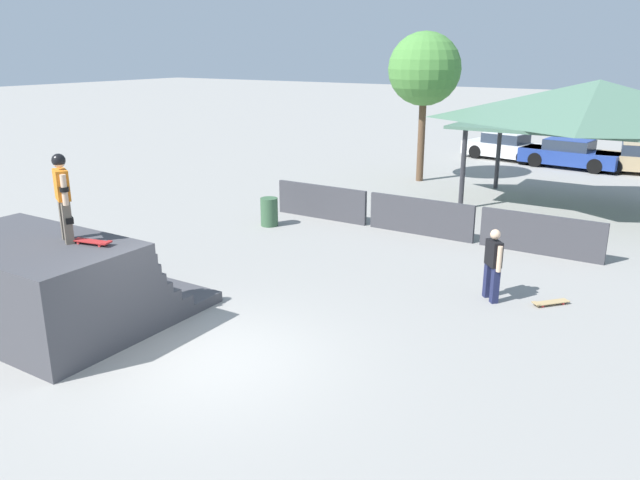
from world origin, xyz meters
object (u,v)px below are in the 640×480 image
Objects in this scene: bystander_walking at (493,261)px; skateboard_on_ground at (550,302)px; trash_bin at (269,212)px; parked_car_blue at (570,154)px; skater_on_deck at (62,192)px; skateboard_on_deck at (93,242)px; tree_beside_pavilion at (425,70)px; parked_car_white at (507,147)px.

bystander_walking reaches higher than skateboard_on_ground.
trash_bin is at bearing 30.45° from bystander_walking.
bystander_walking is 17.17m from parked_car_blue.
skater_on_deck is 1.89× the size of trash_bin.
skateboard_on_deck is 0.51× the size of bystander_walking.
bystander_walking is at bearing 69.24° from skater_on_deck.
bystander_walking is at bearing -59.47° from tree_beside_pavilion.
bystander_walking is 0.36× the size of parked_car_white.
skateboard_on_deck is 0.14× the size of tree_beside_pavilion.
bystander_walking reaches higher than parked_car_blue.
tree_beside_pavilion is 8.57m from parked_car_blue.
parked_car_blue is at bearing 68.97° from skateboard_on_deck.
tree_beside_pavilion is at bearing 81.03° from skateboard_on_deck.
bystander_walking is 13.02m from tree_beside_pavilion.
tree_beside_pavilion reaches higher than skateboard_on_ground.
skateboard_on_deck is (0.56, 0.10, -0.87)m from skater_on_deck.
bystander_walking is 2.08× the size of skateboard_on_ground.
skateboard_on_ground is 0.17× the size of parked_car_blue.
trash_bin is 15.82m from parked_car_white.
tree_beside_pavilion is (-0.75, 16.32, 2.54)m from skateboard_on_deck.
parked_car_blue is (3.75, 22.58, -1.20)m from skateboard_on_deck.
tree_beside_pavilion reaches higher than skateboard_on_deck.
parked_car_white reaches higher than trash_bin.
parked_car_blue reaches higher than trash_bin.
skateboard_on_ground is 0.17× the size of parked_car_white.
tree_beside_pavilion is (-0.19, 16.41, 1.68)m from skater_on_deck.
tree_beside_pavilion is (-6.38, 10.81, 3.48)m from bystander_walking.
tree_beside_pavilion reaches higher than skater_on_deck.
skateboard_on_deck is 9.14m from skateboard_on_ground.
skateboard_on_deck is 1.07× the size of skateboard_on_ground.
trash_bin is 15.93m from parked_car_blue.
tree_beside_pavilion is at bearing -118.72° from parked_car_blue.
trash_bin is (-1.28, 7.76, -2.24)m from skater_on_deck.
skater_on_deck reaches higher than skateboard_on_ground.
skater_on_deck is at bearing -9.98° from skateboard_on_ground.
skateboard_on_deck is 0.18× the size of parked_car_blue.
parked_car_blue is (3.05, -0.71, -0.00)m from parked_car_white.
tree_beside_pavilion is 6.80× the size of trash_bin.
tree_beside_pavilion is at bearing -103.41° from skateboard_on_ground.
tree_beside_pavilion reaches higher than parked_car_blue.
skateboard_on_deck is 23.32m from parked_car_white.
skateboard_on_ground is 18.44m from parked_car_white.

